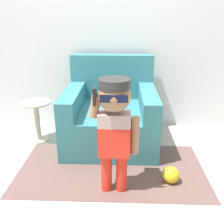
# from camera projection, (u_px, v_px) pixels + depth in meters

# --- Properties ---
(ground_plane) EXTENTS (10.00, 10.00, 0.00)m
(ground_plane) POSITION_uv_depth(u_px,v_px,m) (105.00, 145.00, 2.94)
(ground_plane) COLOR #ADA89E
(wall_back) EXTENTS (10.00, 0.05, 2.60)m
(wall_back) POSITION_uv_depth(u_px,v_px,m) (107.00, 21.00, 3.09)
(wall_back) COLOR silver
(wall_back) RESTS_ON ground_plane
(armchair) EXTENTS (0.98, 1.00, 0.93)m
(armchair) POSITION_uv_depth(u_px,v_px,m) (111.00, 115.00, 2.95)
(armchair) COLOR teal
(armchair) RESTS_ON ground_plane
(person_child) EXTENTS (0.39, 0.29, 0.94)m
(person_child) POSITION_uv_depth(u_px,v_px,m) (114.00, 120.00, 1.96)
(person_child) COLOR red
(person_child) RESTS_ON ground_plane
(side_table) EXTENTS (0.33, 0.33, 0.47)m
(side_table) POSITION_uv_depth(u_px,v_px,m) (37.00, 118.00, 2.92)
(side_table) COLOR beige
(side_table) RESTS_ON ground_plane
(rug) EXTENTS (1.72, 0.95, 0.01)m
(rug) POSITION_uv_depth(u_px,v_px,m) (111.00, 168.00, 2.47)
(rug) COLOR brown
(rug) RESTS_ON ground_plane
(toy_ball) EXTENTS (0.15, 0.15, 0.15)m
(toy_ball) POSITION_uv_depth(u_px,v_px,m) (171.00, 175.00, 2.25)
(toy_ball) COLOR yellow
(toy_ball) RESTS_ON ground_plane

